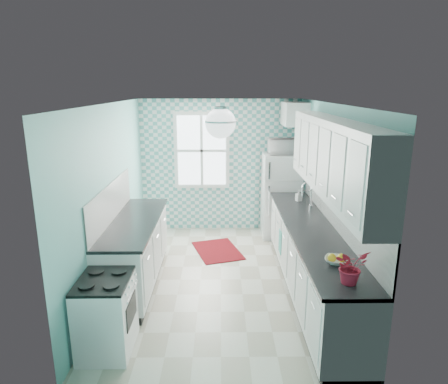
{
  "coord_description": "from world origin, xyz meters",
  "views": [
    {
      "loc": [
        -0.0,
        -5.28,
        2.72
      ],
      "look_at": [
        0.05,
        0.25,
        1.25
      ],
      "focal_mm": 32.0,
      "sensor_mm": 36.0,
      "label": 1
    }
  ],
  "objects_px": {
    "fridge": "(281,196)",
    "stove": "(106,314)",
    "potted_plant": "(351,266)",
    "fruit_bowl": "(337,261)",
    "microwave": "(283,146)",
    "ceiling_light": "(220,123)",
    "sink": "(300,209)"
  },
  "relations": [
    {
      "from": "ceiling_light",
      "to": "fruit_bowl",
      "type": "relative_size",
      "value": 1.46
    },
    {
      "from": "ceiling_light",
      "to": "potted_plant",
      "type": "xyz_separation_m",
      "value": [
        1.2,
        -1.11,
        -1.22
      ]
    },
    {
      "from": "ceiling_light",
      "to": "fruit_bowl",
      "type": "xyz_separation_m",
      "value": [
        1.2,
        -0.68,
        -1.35
      ]
    },
    {
      "from": "ceiling_light",
      "to": "stove",
      "type": "bearing_deg",
      "value": -147.48
    },
    {
      "from": "stove",
      "to": "fridge",
      "type": "bearing_deg",
      "value": 57.66
    },
    {
      "from": "sink",
      "to": "stove",
      "type": "bearing_deg",
      "value": -137.62
    },
    {
      "from": "stove",
      "to": "potted_plant",
      "type": "height_order",
      "value": "potted_plant"
    },
    {
      "from": "ceiling_light",
      "to": "microwave",
      "type": "bearing_deg",
      "value": 66.74
    },
    {
      "from": "stove",
      "to": "sink",
      "type": "height_order",
      "value": "sink"
    },
    {
      "from": "fridge",
      "to": "potted_plant",
      "type": "height_order",
      "value": "fridge"
    },
    {
      "from": "fruit_bowl",
      "to": "microwave",
      "type": "distance_m",
      "value": 3.34
    },
    {
      "from": "stove",
      "to": "microwave",
      "type": "xyz_separation_m",
      "value": [
        2.31,
        3.35,
        1.26
      ]
    },
    {
      "from": "fruit_bowl",
      "to": "microwave",
      "type": "xyz_separation_m",
      "value": [
        -0.09,
        3.26,
        0.71
      ]
    },
    {
      "from": "sink",
      "to": "microwave",
      "type": "height_order",
      "value": "microwave"
    },
    {
      "from": "fruit_bowl",
      "to": "stove",
      "type": "bearing_deg",
      "value": -177.94
    },
    {
      "from": "potted_plant",
      "to": "ceiling_light",
      "type": "bearing_deg",
      "value": 137.35
    },
    {
      "from": "stove",
      "to": "microwave",
      "type": "bearing_deg",
      "value": 57.66
    },
    {
      "from": "ceiling_light",
      "to": "fruit_bowl",
      "type": "bearing_deg",
      "value": -29.48
    },
    {
      "from": "microwave",
      "to": "ceiling_light",
      "type": "bearing_deg",
      "value": 63.52
    },
    {
      "from": "sink",
      "to": "fruit_bowl",
      "type": "distance_m",
      "value": 1.93
    },
    {
      "from": "potted_plant",
      "to": "microwave",
      "type": "height_order",
      "value": "microwave"
    },
    {
      "from": "microwave",
      "to": "stove",
      "type": "bearing_deg",
      "value": 52.18
    },
    {
      "from": "ceiling_light",
      "to": "sink",
      "type": "distance_m",
      "value": 2.23
    },
    {
      "from": "fridge",
      "to": "fruit_bowl",
      "type": "height_order",
      "value": "fridge"
    },
    {
      "from": "ceiling_light",
      "to": "potted_plant",
      "type": "relative_size",
      "value": 1.05
    },
    {
      "from": "potted_plant",
      "to": "stove",
      "type": "bearing_deg",
      "value": 171.91
    },
    {
      "from": "fridge",
      "to": "sink",
      "type": "distance_m",
      "value": 1.34
    },
    {
      "from": "fridge",
      "to": "fruit_bowl",
      "type": "distance_m",
      "value": 3.27
    },
    {
      "from": "ceiling_light",
      "to": "fruit_bowl",
      "type": "distance_m",
      "value": 1.93
    },
    {
      "from": "potted_plant",
      "to": "fruit_bowl",
      "type": "bearing_deg",
      "value": 90.0
    },
    {
      "from": "fridge",
      "to": "stove",
      "type": "xyz_separation_m",
      "value": [
        -2.31,
        -3.35,
        -0.35
      ]
    },
    {
      "from": "ceiling_light",
      "to": "stove",
      "type": "relative_size",
      "value": 0.44
    }
  ]
}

